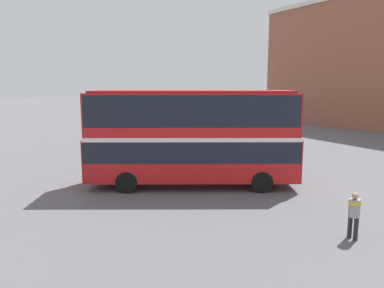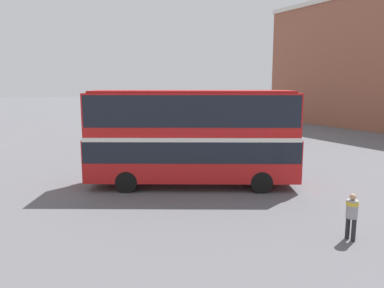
# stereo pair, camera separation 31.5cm
# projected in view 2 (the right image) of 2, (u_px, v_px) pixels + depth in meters

# --- Properties ---
(ground_plane) EXTENTS (240.00, 240.00, 0.00)m
(ground_plane) POSITION_uv_depth(u_px,v_px,m) (193.00, 181.00, 19.27)
(ground_plane) COLOR #5B5B60
(double_decker_bus) EXTENTS (9.97, 6.96, 4.64)m
(double_decker_bus) POSITION_uv_depth(u_px,v_px,m) (192.00, 132.00, 17.90)
(double_decker_bus) COLOR red
(double_decker_bus) RESTS_ON ground_plane
(pedestrian_foreground) EXTENTS (0.39, 0.39, 1.55)m
(pedestrian_foreground) POSITION_uv_depth(u_px,v_px,m) (352.00, 212.00, 11.93)
(pedestrian_foreground) COLOR #232328
(pedestrian_foreground) RESTS_ON ground_plane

